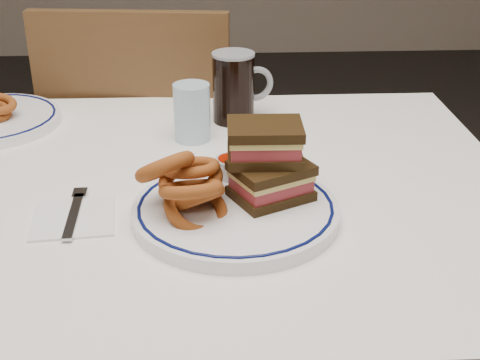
{
  "coord_description": "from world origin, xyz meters",
  "views": [
    {
      "loc": [
        0.13,
        -0.97,
        1.23
      ],
      "look_at": [
        0.17,
        -0.11,
        0.81
      ],
      "focal_mm": 50.0,
      "sensor_mm": 36.0,
      "label": 1
    }
  ],
  "objects_px": {
    "reuben_sandwich": "(268,162)",
    "beer_mug": "(235,87)",
    "chair_far": "(149,171)",
    "main_plate": "(235,210)"
  },
  "relations": [
    {
      "from": "reuben_sandwich",
      "to": "beer_mug",
      "type": "bearing_deg",
      "value": 95.12
    },
    {
      "from": "chair_far",
      "to": "beer_mug",
      "type": "distance_m",
      "value": 0.47
    },
    {
      "from": "reuben_sandwich",
      "to": "beer_mug",
      "type": "height_order",
      "value": "beer_mug"
    },
    {
      "from": "main_plate",
      "to": "beer_mug",
      "type": "xyz_separation_m",
      "value": [
        0.02,
        0.39,
        0.06
      ]
    },
    {
      "from": "chair_far",
      "to": "main_plate",
      "type": "relative_size",
      "value": 3.09
    },
    {
      "from": "main_plate",
      "to": "beer_mug",
      "type": "relative_size",
      "value": 2.19
    },
    {
      "from": "beer_mug",
      "to": "reuben_sandwich",
      "type": "bearing_deg",
      "value": -84.88
    },
    {
      "from": "main_plate",
      "to": "reuben_sandwich",
      "type": "bearing_deg",
      "value": 30.87
    },
    {
      "from": "main_plate",
      "to": "chair_far",
      "type": "bearing_deg",
      "value": 105.67
    },
    {
      "from": "chair_far",
      "to": "main_plate",
      "type": "distance_m",
      "value": 0.75
    }
  ]
}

